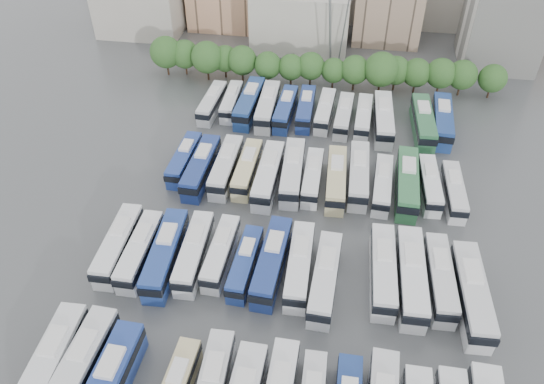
% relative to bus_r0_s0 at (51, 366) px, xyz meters
% --- Properties ---
extents(ground, '(220.00, 220.00, 0.00)m').
position_rel_bus_r0_s0_xyz_m(ground, '(21.43, 23.23, -2.07)').
color(ground, '#424447').
rests_on(ground, ground).
extents(tree_line, '(66.61, 7.52, 8.05)m').
position_rel_bus_r0_s0_xyz_m(tree_line, '(20.14, 65.31, 2.18)').
color(tree_line, black).
rests_on(tree_line, ground).
extents(bus_r0_s0, '(3.43, 13.57, 4.23)m').
position_rel_bus_r0_s0_xyz_m(bus_r0_s0, '(0.00, 0.00, 0.00)').
color(bus_r0_s0, silver).
rests_on(bus_r0_s0, ground).
extents(bus_r0_s1, '(3.42, 13.57, 4.23)m').
position_rel_bus_r0_s0_xyz_m(bus_r0_s1, '(3.06, 0.05, 0.00)').
color(bus_r0_s1, silver).
rests_on(bus_r0_s1, ground).
extents(bus_r1_s0, '(3.04, 12.39, 3.87)m').
position_rel_bus_r0_s0_xyz_m(bus_r1_s0, '(0.21, 17.41, -0.18)').
color(bus_r1_s0, silver).
rests_on(bus_r1_s0, ground).
extents(bus_r1_s1, '(2.69, 11.94, 3.74)m').
position_rel_bus_r0_s0_xyz_m(bus_r1_s1, '(3.26, 16.92, -0.24)').
color(bus_r1_s1, silver).
rests_on(bus_r1_s1, ground).
extents(bus_r1_s2, '(3.52, 13.35, 4.15)m').
position_rel_bus_r0_s0_xyz_m(bus_r1_s2, '(6.62, 16.71, -0.04)').
color(bus_r1_s2, navy).
rests_on(bus_r1_s2, ground).
extents(bus_r1_s3, '(3.05, 12.23, 3.81)m').
position_rel_bus_r0_s0_xyz_m(bus_r1_s3, '(9.95, 17.66, -0.20)').
color(bus_r1_s3, silver).
rests_on(bus_r1_s3, ground).
extents(bus_r1_s4, '(2.72, 11.24, 3.51)m').
position_rel_bus_r0_s0_xyz_m(bus_r1_s4, '(13.21, 18.28, -0.35)').
color(bus_r1_s4, silver).
rests_on(bus_r1_s4, ground).
extents(bus_r1_s5, '(2.80, 10.89, 3.39)m').
position_rel_bus_r0_s0_xyz_m(bus_r1_s5, '(16.52, 17.10, -0.41)').
color(bus_r1_s5, navy).
rests_on(bus_r1_s5, ground).
extents(bus_r1_s6, '(3.44, 13.07, 4.06)m').
position_rel_bus_r0_s0_xyz_m(bus_r1_s6, '(19.73, 17.60, -0.08)').
color(bus_r1_s6, navy).
rests_on(bus_r1_s6, ground).
extents(bus_r1_s7, '(2.93, 12.41, 3.88)m').
position_rel_bus_r0_s0_xyz_m(bus_r1_s7, '(23.11, 17.61, -0.17)').
color(bus_r1_s7, silver).
rests_on(bus_r1_s7, ground).
extents(bus_r1_s8, '(3.25, 12.75, 3.97)m').
position_rel_bus_r0_s0_xyz_m(bus_r1_s8, '(26.33, 16.07, -0.13)').
color(bus_r1_s8, silver).
rests_on(bus_r1_s8, ground).
extents(bus_r1_s10, '(3.16, 13.01, 4.06)m').
position_rel_bus_r0_s0_xyz_m(bus_r1_s10, '(33.05, 18.33, -0.08)').
color(bus_r1_s10, silver).
rests_on(bus_r1_s10, ground).
extents(bus_r1_s11, '(3.32, 13.78, 4.30)m').
position_rel_bus_r0_s0_xyz_m(bus_r1_s11, '(36.33, 17.81, 0.04)').
color(bus_r1_s11, silver).
rests_on(bus_r1_s11, ground).
extents(bus_r1_s12, '(3.19, 12.40, 3.86)m').
position_rel_bus_r0_s0_xyz_m(bus_r1_s12, '(39.71, 18.22, -0.18)').
color(bus_r1_s12, silver).
rests_on(bus_r1_s12, ground).
extents(bus_r1_s13, '(3.61, 13.74, 4.27)m').
position_rel_bus_r0_s0_xyz_m(bus_r1_s13, '(43.02, 16.29, 0.02)').
color(bus_r1_s13, silver).
rests_on(bus_r1_s13, ground).
extents(bus_r2_s1, '(2.79, 11.39, 3.55)m').
position_rel_bus_r0_s0_xyz_m(bus_r2_s1, '(3.23, 36.31, -0.33)').
color(bus_r2_s1, navy).
rests_on(bus_r2_s1, ground).
extents(bus_r2_s2, '(3.12, 12.91, 4.03)m').
position_rel_bus_r0_s0_xyz_m(bus_r2_s2, '(6.35, 34.52, -0.10)').
color(bus_r2_s2, navy).
rests_on(bus_r2_s2, ground).
extents(bus_r2_s3, '(2.85, 12.55, 3.93)m').
position_rel_bus_r0_s0_xyz_m(bus_r2_s3, '(9.95, 35.31, -0.15)').
color(bus_r2_s3, silver).
rests_on(bus_r2_s3, ground).
extents(bus_r2_s4, '(2.74, 11.82, 3.70)m').
position_rel_bus_r0_s0_xyz_m(bus_r2_s4, '(13.15, 35.42, -0.26)').
color(bus_r2_s4, beige).
rests_on(bus_r2_s4, ground).
extents(bus_r2_s5, '(3.03, 13.16, 4.12)m').
position_rel_bus_r0_s0_xyz_m(bus_r2_s5, '(16.52, 34.19, -0.05)').
color(bus_r2_s5, silver).
rests_on(bus_r2_s5, ground).
extents(bus_r2_s6, '(3.43, 13.18, 4.10)m').
position_rel_bus_r0_s0_xyz_m(bus_r2_s6, '(19.90, 35.51, -0.06)').
color(bus_r2_s6, silver).
rests_on(bus_r2_s6, ground).
extents(bus_r2_s7, '(2.49, 11.12, 3.48)m').
position_rel_bus_r0_s0_xyz_m(bus_r2_s7, '(22.91, 35.13, -0.36)').
color(bus_r2_s7, silver).
rests_on(bus_r2_s7, ground).
extents(bus_r2_s8, '(3.18, 12.64, 3.94)m').
position_rel_bus_r0_s0_xyz_m(bus_r2_s8, '(26.34, 34.97, -0.14)').
color(bus_r2_s8, '#C5BA87').
rests_on(bus_r2_s8, ground).
extents(bus_r2_s9, '(3.02, 12.96, 4.05)m').
position_rel_bus_r0_s0_xyz_m(bus_r2_s9, '(29.52, 36.39, -0.09)').
color(bus_r2_s9, silver).
rests_on(bus_r2_s9, ground).
extents(bus_r2_s10, '(3.01, 11.39, 3.54)m').
position_rel_bus_r0_s0_xyz_m(bus_r2_s10, '(32.98, 34.99, -0.34)').
color(bus_r2_s10, silver).
rests_on(bus_r2_s10, ground).
extents(bus_r2_s11, '(3.34, 13.61, 4.24)m').
position_rel_bus_r0_s0_xyz_m(bus_r2_s11, '(36.43, 35.54, 0.01)').
color(bus_r2_s11, '#2E6C3F').
rests_on(bus_r2_s11, ground).
extents(bus_r2_s12, '(2.99, 11.27, 3.50)m').
position_rel_bus_r0_s0_xyz_m(bus_r2_s12, '(39.68, 36.11, -0.36)').
color(bus_r2_s12, white).
rests_on(bus_r2_s12, ground).
extents(bus_r2_s13, '(2.74, 11.07, 3.45)m').
position_rel_bus_r0_s0_xyz_m(bus_r2_s13, '(42.96, 35.15, -0.38)').
color(bus_r2_s13, silver).
rests_on(bus_r2_s13, ground).
extents(bus_r3_s1, '(3.00, 11.43, 3.55)m').
position_rel_bus_r0_s0_xyz_m(bus_r3_s1, '(3.29, 53.21, -0.33)').
color(bus_r3_s1, silver).
rests_on(bus_r3_s1, ground).
extents(bus_r3_s2, '(2.59, 10.83, 3.38)m').
position_rel_bus_r0_s0_xyz_m(bus_r3_s2, '(6.55, 54.31, -0.41)').
color(bus_r3_s2, silver).
rests_on(bus_r3_s2, ground).
extents(bus_r3_s3, '(3.45, 13.44, 4.18)m').
position_rel_bus_r0_s0_xyz_m(bus_r3_s3, '(9.89, 53.76, -0.02)').
color(bus_r3_s3, navy).
rests_on(bus_r3_s3, ground).
extents(bus_r3_s4, '(3.02, 12.95, 4.05)m').
position_rel_bus_r0_s0_xyz_m(bus_r3_s4, '(13.22, 53.22, -0.09)').
color(bus_r3_s4, silver).
rests_on(bus_r3_s4, ground).
extents(bus_r3_s5, '(3.03, 11.98, 3.73)m').
position_rel_bus_r0_s0_xyz_m(bus_r3_s5, '(16.39, 53.10, -0.24)').
color(bus_r3_s5, navy).
rests_on(bus_r3_s5, ground).
extents(bus_r3_s6, '(2.74, 11.73, 3.67)m').
position_rel_bus_r0_s0_xyz_m(bus_r3_s6, '(19.81, 53.83, -0.27)').
color(bus_r3_s6, navy).
rests_on(bus_r3_s6, ground).
extents(bus_r3_s7, '(2.98, 11.38, 3.54)m').
position_rel_bus_r0_s0_xyz_m(bus_r3_s7, '(23.15, 53.71, -0.34)').
color(bus_r3_s7, silver).
rests_on(bus_r3_s7, ground).
extents(bus_r3_s8, '(3.00, 11.43, 3.55)m').
position_rel_bus_r0_s0_xyz_m(bus_r3_s8, '(26.45, 52.65, -0.33)').
color(bus_r3_s8, silver).
rests_on(bus_r3_s8, ground).
extents(bus_r3_s9, '(2.89, 11.43, 3.56)m').
position_rel_bus_r0_s0_xyz_m(bus_r3_s9, '(29.75, 52.70, -0.33)').
color(bus_r3_s9, silver).
rests_on(bus_r3_s9, ground).
extents(bus_r3_s10, '(3.41, 13.48, 4.20)m').
position_rel_bus_r0_s0_xyz_m(bus_r3_s10, '(33.07, 52.17, -0.01)').
color(bus_r3_s10, silver).
rests_on(bus_r3_s10, ground).
extents(bus_r3_s12, '(3.62, 13.63, 4.23)m').
position_rel_bus_r0_s0_xyz_m(bus_r3_s12, '(39.57, 52.16, 0.00)').
color(bus_r3_s12, '#2A633C').
rests_on(bus_r3_s12, ground).
extents(bus_r3_s13, '(3.53, 13.53, 4.21)m').
position_rel_bus_r0_s0_xyz_m(bus_r3_s13, '(42.79, 53.20, -0.01)').
color(bus_r3_s13, navy).
rests_on(bus_r3_s13, ground).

